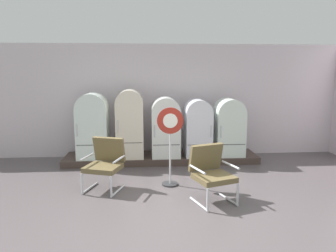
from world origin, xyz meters
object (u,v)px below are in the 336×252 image
Objects in this scene: refrigerator_0 at (93,124)px; refrigerator_4 at (229,126)px; armchair_right at (211,171)px; refrigerator_1 at (130,121)px; sign_stand at (170,146)px; refrigerator_2 at (166,126)px; refrigerator_3 at (198,126)px; armchair_left at (105,162)px.

refrigerator_4 is at bearing 0.07° from refrigerator_0.
refrigerator_4 is at bearing 69.09° from armchair_right.
refrigerator_1 is at bearing 179.94° from refrigerator_4.
refrigerator_4 is 2.24m from sign_stand.
refrigerator_1 is (0.87, 0.01, 0.05)m from refrigerator_0.
refrigerator_2 is 1.04× the size of refrigerator_3.
refrigerator_3 is 1.42× the size of armchair_right.
refrigerator_4 is 2.62m from armchair_right.
refrigerator_0 is at bearing 178.80° from refrigerator_2.
refrigerator_1 reaches higher than refrigerator_4.
refrigerator_1 reaches higher than sign_stand.
armchair_left is (-2.78, -1.72, -0.35)m from refrigerator_4.
refrigerator_1 reaches higher than armchair_left.
sign_stand is (1.22, 0.10, 0.26)m from armchair_left.
refrigerator_0 is at bearing 136.45° from sign_stand.
refrigerator_0 reaches higher than armchair_left.
refrigerator_3 is at bearing -179.87° from refrigerator_4.
sign_stand is (1.69, -1.61, -0.17)m from refrigerator_0.
refrigerator_2 is 1.48× the size of armchair_left.
refrigerator_1 is at bearing 0.43° from refrigerator_0.
armchair_left is at bearing -126.50° from refrigerator_2.
refrigerator_2 is 0.93× the size of sign_stand.
refrigerator_4 is at bearing 46.03° from sign_stand.
sign_stand is at bearing -43.55° from refrigerator_0.
refrigerator_4 is 1.43× the size of armchair_right.
refrigerator_2 reaches higher than sign_stand.
refrigerator_1 reaches higher than refrigerator_3.
refrigerator_2 is 1.54m from refrigerator_4.
refrigerator_1 is at bearing 117.11° from sign_stand.
refrigerator_3 is 0.76m from refrigerator_4.
sign_stand reaches higher than armchair_left.
armchair_right is (-0.16, -2.42, -0.35)m from refrigerator_3.
sign_stand is at bearing -116.26° from refrigerator_3.
refrigerator_2 reaches higher than armchair_right.
refrigerator_3 is at bearing 40.38° from armchair_left.
refrigerator_1 is 1.83m from armchair_left.
refrigerator_1 is 1.05× the size of sign_stand.
refrigerator_2 is 0.78m from refrigerator_3.
refrigerator_1 is 2.87m from armchair_right.
refrigerator_2 is at bearing 53.50° from armchair_left.
refrigerator_2 is 2.49m from armchair_right.
refrigerator_3 is 1.80m from sign_stand.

